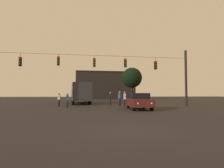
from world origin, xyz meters
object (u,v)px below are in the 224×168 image
Objects in this scene: tree_left_silhouette at (132,78)px; pedestrian_crossing_center at (110,98)px; pedestrian_crossing_left at (125,98)px; pedestrian_near_bus at (67,100)px; pedestrian_crossing_right at (120,98)px; pedestrian_trailing at (59,99)px; city_bus at (80,91)px; car_near_right at (139,101)px.

pedestrian_crossing_center is at bearing -112.06° from tree_left_silhouette.
pedestrian_crossing_left is 1.12× the size of pedestrian_near_bus.
pedestrian_crossing_center is (-1.10, 2.95, -0.02)m from pedestrian_crossing_left.
pedestrian_crossing_right is 7.13m from pedestrian_trailing.
pedestrian_crossing_right is at bearing 94.02° from pedestrian_crossing_left.
tree_left_silhouette is (7.75, 22.53, 4.27)m from pedestrian_crossing_right.
tree_left_silhouette is at bearing 49.43° from city_bus.
car_near_right is at bearing -69.20° from city_bus.
pedestrian_near_bus is at bearing -162.96° from pedestrian_crossing_right.
pedestrian_crossing_center is at bearing 133.00° from pedestrian_crossing_right.
city_bus is at bearing 70.82° from pedestrian_trailing.
tree_left_silhouette reaches higher than pedestrian_near_bus.
car_near_right is 3.57m from pedestrian_crossing_left.
pedestrian_trailing is (-1.08, 2.68, 0.02)m from pedestrian_near_bus.
city_bus is 11.17m from pedestrian_crossing_left.
pedestrian_crossing_left reaches higher than pedestrian_near_bus.
tree_left_silhouette reaches higher than pedestrian_crossing_center.
car_near_right is 2.64× the size of pedestrian_crossing_center.
car_near_right is at bearing -81.45° from pedestrian_crossing_left.
pedestrian_near_bus is (-6.67, 3.60, 0.06)m from car_near_right.
pedestrian_crossing_center is 5.80m from pedestrian_near_bus.
pedestrian_crossing_center is 1.08× the size of pedestrian_trailing.
city_bus is at bearing -130.57° from tree_left_silhouette.
car_near_right is 6.67m from pedestrian_crossing_center.
pedestrian_crossing_right is at bearing 17.04° from pedestrian_near_bus.
pedestrian_crossing_left is 1.10× the size of pedestrian_trailing.
pedestrian_crossing_left is 1.02× the size of pedestrian_crossing_center.
pedestrian_crossing_left is at bearing -107.30° from tree_left_silhouette.
tree_left_silhouette is (13.75, 24.37, 4.42)m from pedestrian_near_bus.
pedestrian_trailing is at bearing -109.18° from city_bus.
tree_left_silhouette reaches higher than city_bus.
pedestrian_near_bus is (-6.14, 0.07, -0.12)m from pedestrian_crossing_left.
pedestrian_near_bus is at bearing -150.33° from pedestrian_crossing_center.
pedestrian_crossing_left is 1.92m from pedestrian_crossing_right.
pedestrian_crossing_center is 0.22× the size of tree_left_silhouette.
tree_left_silhouette is (8.71, 21.49, 4.33)m from pedestrian_crossing_center.
pedestrian_crossing_left is at bearing -0.69° from pedestrian_near_bus.
tree_left_silhouette is (12.27, 14.32, 3.41)m from city_bus.
city_bus reaches higher than pedestrian_crossing_left.
pedestrian_crossing_center is 0.95× the size of pedestrian_crossing_right.
pedestrian_crossing_center is at bearing 1.82° from pedestrian_trailing.
pedestrian_trailing is (-6.12, -0.19, -0.08)m from pedestrian_crossing_center.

